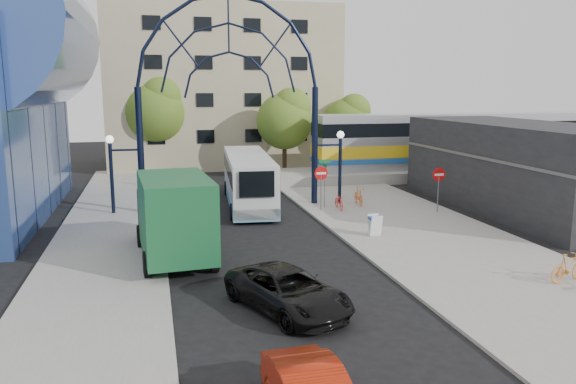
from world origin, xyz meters
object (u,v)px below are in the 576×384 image
object	(u,v)px
city_bus	(248,179)
bike_far_b	(569,267)
stop_sign	(321,177)
bike_near_b	(359,196)
train_car	(468,140)
tree_north_a	(286,118)
gateway_arch	(229,58)
bike_near_a	(339,201)
street_name_sign	(325,173)
sandwich_board	(375,223)
do_not_enter_sign	(439,179)
tree_north_c	(349,120)
black_suv	(288,291)
tree_north_b	(157,109)
green_truck	(173,217)

from	to	relation	value
city_bus	bike_far_b	xyz separation A→B (m)	(8.70, -16.66, -0.94)
stop_sign	bike_near_b	size ratio (longest dim) A/B	1.42
stop_sign	train_car	bearing A→B (deg)	33.34
tree_north_a	bike_near_b	bearing A→B (deg)	-84.47
gateway_arch	bike_near_a	bearing A→B (deg)	-19.20
street_name_sign	city_bus	size ratio (longest dim) A/B	0.25
gateway_arch	street_name_sign	xyz separation A→B (m)	(5.20, -1.40, -6.43)
tree_north_a	street_name_sign	bearing A→B (deg)	-93.96
street_name_sign	sandwich_board	size ratio (longest dim) A/B	2.83
bike_near_a	do_not_enter_sign	bearing A→B (deg)	-15.98
sandwich_board	city_bus	distance (m)	10.13
tree_north_c	do_not_enter_sign	bearing A→B (deg)	-93.58
city_bus	black_suv	world-z (taller)	city_bus
city_bus	bike_near_a	xyz separation A→B (m)	(4.72, -3.09, -1.02)
train_car	bike_near_a	world-z (taller)	train_car
gateway_arch	tree_north_a	world-z (taller)	gateway_arch
tree_north_b	black_suv	world-z (taller)	tree_north_b
green_truck	city_bus	bearing A→B (deg)	60.36
do_not_enter_sign	bike_near_a	xyz separation A→B (m)	(-5.12, 1.95, -1.41)
do_not_enter_sign	bike_near_b	distance (m)	4.78
sandwich_board	bike_far_b	bearing A→B (deg)	-60.69
tree_north_b	train_car	bearing A→B (deg)	-18.36
train_car	gateway_arch	bearing A→B (deg)	-158.20
street_name_sign	stop_sign	bearing A→B (deg)	-123.64
tree_north_c	bike_far_b	distance (m)	29.85
green_truck	black_suv	size ratio (longest dim) A/B	1.50
bike_far_b	sandwich_board	bearing A→B (deg)	18.22
tree_north_b	tree_north_c	distance (m)	16.15
train_car	tree_north_b	size ratio (longest dim) A/B	3.14
train_car	tree_north_b	world-z (taller)	tree_north_b
stop_sign	black_suv	size ratio (longest dim) A/B	0.52
city_bus	bike_near_b	world-z (taller)	city_bus
tree_north_b	black_suv	bearing A→B (deg)	-83.75
do_not_enter_sign	black_suv	xyz separation A→B (m)	(-11.42, -11.59, -1.31)
gateway_arch	black_suv	xyz separation A→B (m)	(-0.42, -15.59, -7.89)
green_truck	bike_near_b	xyz separation A→B (m)	(11.05, 7.92, -1.12)
gateway_arch	bike_far_b	size ratio (longest dim) A/B	7.86
tree_north_b	bike_far_b	size ratio (longest dim) A/B	4.61
tree_north_a	tree_north_b	size ratio (longest dim) A/B	0.88
tree_north_a	bike_far_b	xyz separation A→B (m)	(3.74, -27.54, -3.96)
tree_north_c	green_truck	xyz separation A→B (m)	(-15.78, -23.01, -2.51)
street_name_sign	tree_north_c	distance (m)	16.95
tree_north_c	black_suv	world-z (taller)	tree_north_c
gateway_arch	sandwich_board	size ratio (longest dim) A/B	13.80
bike_near_b	bike_far_b	xyz separation A→B (m)	(2.47, -14.45, -0.01)
black_suv	green_truck	bearing A→B (deg)	94.56
sandwich_board	gateway_arch	bearing A→B (deg)	124.91
bike_near_a	tree_north_b	bearing A→B (deg)	123.40
bike_far_b	green_truck	bearing A→B (deg)	53.13
city_bus	bike_far_b	size ratio (longest dim) A/B	6.42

